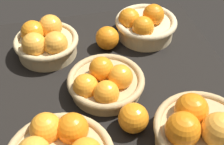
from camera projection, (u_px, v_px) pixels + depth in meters
The scene contains 7 objects.
market_tray at pixel (117, 94), 92.08cm from camera, with size 84.00×72.00×3.00cm, color black.
basket_near_left at pixel (200, 131), 74.41cm from camera, with size 23.60×23.60×12.77cm.
basket_near_right at pixel (145, 25), 106.88cm from camera, with size 21.10×21.10×11.86cm.
basket_center at pixel (105, 82), 88.03cm from camera, with size 22.08×22.08×10.25cm.
basket_far_right at pixel (45, 42), 99.98cm from camera, with size 20.61×20.61×11.21cm.
loose_orange_front_gap at pixel (133, 118), 78.70cm from camera, with size 7.80×7.80×7.80cm, color orange.
loose_orange_back_gap at pixel (107, 38), 103.02cm from camera, with size 7.76×7.76×7.76cm, color orange.
Camera 1 is at (-60.92, 15.57, 69.08)cm, focal length 50.34 mm.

